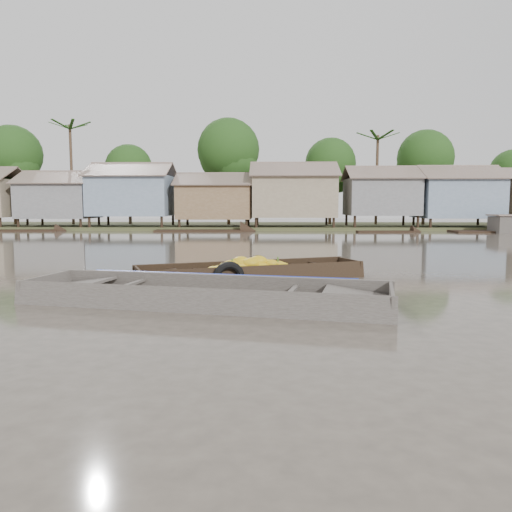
{
  "coord_description": "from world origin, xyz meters",
  "views": [
    {
      "loc": [
        0.43,
        -10.89,
        2.07
      ],
      "look_at": [
        0.15,
        1.16,
        0.8
      ],
      "focal_mm": 35.0,
      "sensor_mm": 36.0,
      "label": 1
    }
  ],
  "objects": [
    {
      "name": "ground",
      "position": [
        0.0,
        0.0,
        0.0
      ],
      "size": [
        120.0,
        120.0,
        0.0
      ],
      "primitive_type": "plane",
      "color": "#453E35",
      "rests_on": "ground"
    },
    {
      "name": "banana_boat",
      "position": [
        -0.09,
        2.6,
        0.2
      ],
      "size": [
        6.36,
        3.68,
        0.89
      ],
      "rotation": [
        0.0,
        0.0,
        0.38
      ],
      "color": "black",
      "rests_on": "ground"
    },
    {
      "name": "riverbank",
      "position": [
        3.03,
        31.86,
        3.07
      ],
      "size": [
        120.0,
        12.47,
        10.22
      ],
      "color": "#384723",
      "rests_on": "ground"
    },
    {
      "name": "viewer_boat",
      "position": [
        -0.84,
        -0.71,
        0.06
      ],
      "size": [
        7.89,
        3.56,
        0.62
      ],
      "rotation": [
        0.0,
        0.0,
        -0.21
      ],
      "color": "#3B3632",
      "rests_on": "ground"
    },
    {
      "name": "distant_boats",
      "position": [
        14.03,
        24.49,
        0.21
      ],
      "size": [
        47.39,
        15.33,
        1.38
      ],
      "color": "black",
      "rests_on": "ground"
    }
  ]
}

